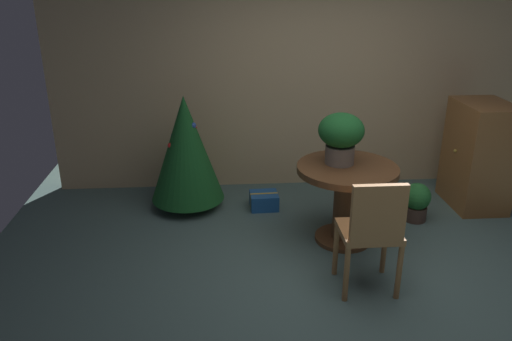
{
  "coord_description": "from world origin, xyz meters",
  "views": [
    {
      "loc": [
        -1.1,
        -3.49,
        2.41
      ],
      "look_at": [
        -0.83,
        0.33,
        0.89
      ],
      "focal_mm": 35.48,
      "sensor_mm": 36.0,
      "label": 1
    }
  ],
  "objects_px": {
    "round_dining_table": "(346,190)",
    "potted_plant": "(416,201)",
    "flower_vase": "(341,135)",
    "wooden_cabinet": "(479,155)",
    "holiday_tree": "(186,149)",
    "gift_box_blue": "(264,201)",
    "wooden_chair_near": "(372,229)"
  },
  "relations": [
    {
      "from": "flower_vase",
      "to": "wooden_chair_near",
      "type": "bearing_deg",
      "value": -86.21
    },
    {
      "from": "wooden_chair_near",
      "to": "potted_plant",
      "type": "distance_m",
      "value": 1.51
    },
    {
      "from": "holiday_tree",
      "to": "wooden_cabinet",
      "type": "distance_m",
      "value": 3.12
    },
    {
      "from": "holiday_tree",
      "to": "potted_plant",
      "type": "height_order",
      "value": "holiday_tree"
    },
    {
      "from": "holiday_tree",
      "to": "wooden_cabinet",
      "type": "relative_size",
      "value": 1.08
    },
    {
      "from": "flower_vase",
      "to": "wooden_chair_near",
      "type": "xyz_separation_m",
      "value": [
        0.06,
        -0.92,
        -0.47
      ]
    },
    {
      "from": "wooden_chair_near",
      "to": "gift_box_blue",
      "type": "distance_m",
      "value": 1.8
    },
    {
      "from": "flower_vase",
      "to": "holiday_tree",
      "type": "height_order",
      "value": "holiday_tree"
    },
    {
      "from": "holiday_tree",
      "to": "wooden_chair_near",
      "type": "bearing_deg",
      "value": -48.17
    },
    {
      "from": "round_dining_table",
      "to": "wooden_cabinet",
      "type": "height_order",
      "value": "wooden_cabinet"
    },
    {
      "from": "round_dining_table",
      "to": "gift_box_blue",
      "type": "bearing_deg",
      "value": 132.43
    },
    {
      "from": "gift_box_blue",
      "to": "potted_plant",
      "type": "height_order",
      "value": "potted_plant"
    },
    {
      "from": "gift_box_blue",
      "to": "wooden_cabinet",
      "type": "bearing_deg",
      "value": -1.68
    },
    {
      "from": "wooden_cabinet",
      "to": "wooden_chair_near",
      "type": "bearing_deg",
      "value": -136.38
    },
    {
      "from": "flower_vase",
      "to": "round_dining_table",
      "type": "bearing_deg",
      "value": -52.17
    },
    {
      "from": "flower_vase",
      "to": "potted_plant",
      "type": "bearing_deg",
      "value": 17.56
    },
    {
      "from": "wooden_chair_near",
      "to": "wooden_cabinet",
      "type": "xyz_separation_m",
      "value": [
        1.6,
        1.53,
        0.01
      ]
    },
    {
      "from": "round_dining_table",
      "to": "potted_plant",
      "type": "distance_m",
      "value": 0.97
    },
    {
      "from": "round_dining_table",
      "to": "potted_plant",
      "type": "relative_size",
      "value": 2.3
    },
    {
      "from": "flower_vase",
      "to": "potted_plant",
      "type": "distance_m",
      "value": 1.25
    },
    {
      "from": "holiday_tree",
      "to": "wooden_cabinet",
      "type": "height_order",
      "value": "holiday_tree"
    },
    {
      "from": "flower_vase",
      "to": "gift_box_blue",
      "type": "bearing_deg",
      "value": 132.92
    },
    {
      "from": "flower_vase",
      "to": "wooden_cabinet",
      "type": "distance_m",
      "value": 1.83
    },
    {
      "from": "wooden_chair_near",
      "to": "gift_box_blue",
      "type": "height_order",
      "value": "wooden_chair_near"
    },
    {
      "from": "wooden_cabinet",
      "to": "potted_plant",
      "type": "relative_size",
      "value": 2.84
    },
    {
      "from": "flower_vase",
      "to": "potted_plant",
      "type": "height_order",
      "value": "flower_vase"
    },
    {
      "from": "flower_vase",
      "to": "potted_plant",
      "type": "xyz_separation_m",
      "value": [
        0.9,
        0.29,
        -0.82
      ]
    },
    {
      "from": "round_dining_table",
      "to": "wooden_chair_near",
      "type": "relative_size",
      "value": 0.95
    },
    {
      "from": "round_dining_table",
      "to": "wooden_cabinet",
      "type": "bearing_deg",
      "value": 23.32
    },
    {
      "from": "flower_vase",
      "to": "gift_box_blue",
      "type": "xyz_separation_m",
      "value": [
        -0.63,
        0.68,
        -0.95
      ]
    },
    {
      "from": "round_dining_table",
      "to": "wooden_cabinet",
      "type": "distance_m",
      "value": 1.75
    },
    {
      "from": "round_dining_table",
      "to": "potted_plant",
      "type": "height_order",
      "value": "round_dining_table"
    }
  ]
}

